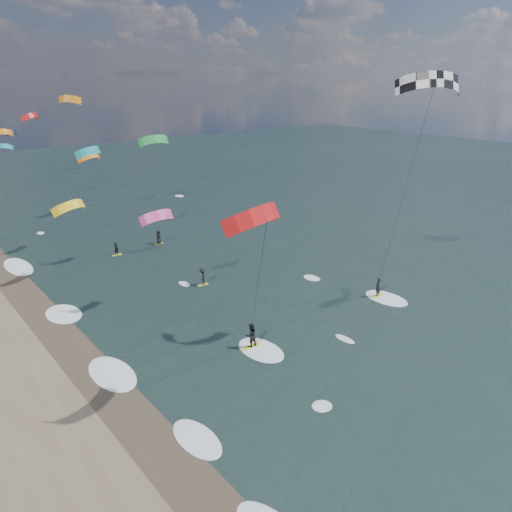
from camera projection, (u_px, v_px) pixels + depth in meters
ground at (398, 420)px, 29.06m from camera, size 260.00×260.00×0.00m
wet_sand_strip at (132, 417)px, 29.33m from camera, size 3.00×240.00×0.00m
kitesurfer_near_a at (423, 133)px, 34.57m from camera, size 7.87×9.33×19.54m
kitesurfer_near_b at (264, 261)px, 29.29m from camera, size 7.27×8.66×13.21m
far_kitesurfers at (173, 258)px, 52.34m from camera, size 6.73×14.69×1.68m
bg_kite_field at (60, 144)px, 63.75m from camera, size 14.44×67.60×9.92m
shoreline_surf at (117, 374)px, 33.51m from camera, size 2.40×79.40×0.11m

